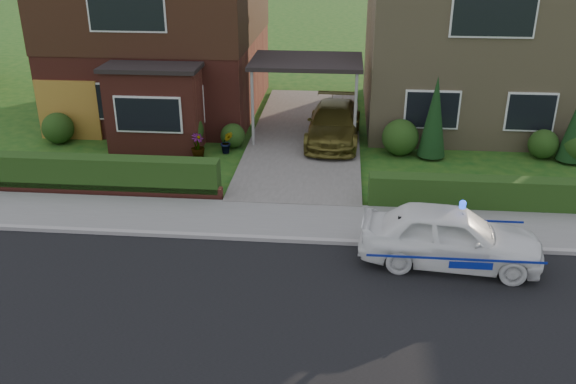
# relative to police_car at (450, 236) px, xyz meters

# --- Properties ---
(ground) EXTENTS (120.00, 120.00, 0.00)m
(ground) POSITION_rel_police_car_xyz_m (-3.75, -2.40, -0.68)
(ground) COLOR #144813
(ground) RESTS_ON ground
(road) EXTENTS (60.00, 6.00, 0.02)m
(road) POSITION_rel_police_car_xyz_m (-3.75, -2.40, -0.68)
(road) COLOR black
(road) RESTS_ON ground
(kerb) EXTENTS (60.00, 0.16, 0.12)m
(kerb) POSITION_rel_police_car_xyz_m (-3.75, 0.65, -0.62)
(kerb) COLOR #9E9993
(kerb) RESTS_ON ground
(sidewalk) EXTENTS (60.00, 2.00, 0.10)m
(sidewalk) POSITION_rel_police_car_xyz_m (-3.75, 1.70, -0.63)
(sidewalk) COLOR slate
(sidewalk) RESTS_ON ground
(driveway) EXTENTS (3.80, 12.00, 0.12)m
(driveway) POSITION_rel_police_car_xyz_m (-3.75, 8.60, -0.62)
(driveway) COLOR #666059
(driveway) RESTS_ON ground
(house_left) EXTENTS (7.50, 9.53, 7.25)m
(house_left) POSITION_rel_police_car_xyz_m (-9.54, 11.50, 3.13)
(house_left) COLOR maroon
(house_left) RESTS_ON ground
(house_right) EXTENTS (7.50, 8.06, 7.25)m
(house_right) POSITION_rel_police_car_xyz_m (2.05, 11.59, 2.98)
(house_right) COLOR #928059
(house_right) RESTS_ON ground
(carport_link) EXTENTS (3.80, 3.00, 2.77)m
(carport_link) POSITION_rel_police_car_xyz_m (-3.75, 8.55, 1.98)
(carport_link) COLOR black
(carport_link) RESTS_ON ground
(garage_door) EXTENTS (2.20, 0.10, 2.10)m
(garage_door) POSITION_rel_police_car_xyz_m (-12.00, 7.56, 0.37)
(garage_door) COLOR olive
(garage_door) RESTS_ON ground
(dwarf_wall) EXTENTS (7.70, 0.25, 0.36)m
(dwarf_wall) POSITION_rel_police_car_xyz_m (-9.55, 2.90, -0.50)
(dwarf_wall) COLOR maroon
(dwarf_wall) RESTS_ON ground
(hedge_left) EXTENTS (7.50, 0.55, 0.90)m
(hedge_left) POSITION_rel_police_car_xyz_m (-9.55, 3.05, -0.68)
(hedge_left) COLOR black
(hedge_left) RESTS_ON ground
(hedge_right) EXTENTS (7.50, 0.55, 0.80)m
(hedge_right) POSITION_rel_police_car_xyz_m (2.05, 2.95, -0.68)
(hedge_right) COLOR black
(hedge_right) RESTS_ON ground
(shrub_left_far) EXTENTS (1.08, 1.08, 1.08)m
(shrub_left_far) POSITION_rel_police_car_xyz_m (-12.25, 7.10, -0.14)
(shrub_left_far) COLOR black
(shrub_left_far) RESTS_ON ground
(shrub_left_mid) EXTENTS (1.32, 1.32, 1.32)m
(shrub_left_mid) POSITION_rel_police_car_xyz_m (-7.75, 6.90, -0.02)
(shrub_left_mid) COLOR black
(shrub_left_mid) RESTS_ON ground
(shrub_left_near) EXTENTS (0.84, 0.84, 0.84)m
(shrub_left_near) POSITION_rel_police_car_xyz_m (-6.15, 7.20, -0.26)
(shrub_left_near) COLOR black
(shrub_left_near) RESTS_ON ground
(shrub_right_near) EXTENTS (1.20, 1.20, 1.20)m
(shrub_right_near) POSITION_rel_police_car_xyz_m (-0.55, 7.00, -0.08)
(shrub_right_near) COLOR black
(shrub_right_near) RESTS_ON ground
(shrub_right_mid) EXTENTS (0.96, 0.96, 0.96)m
(shrub_right_mid) POSITION_rel_police_car_xyz_m (4.05, 7.10, -0.20)
(shrub_right_mid) COLOR black
(shrub_right_mid) RESTS_ON ground
(conifer_a) EXTENTS (0.90, 0.90, 2.60)m
(conifer_a) POSITION_rel_police_car_xyz_m (0.45, 6.80, 0.62)
(conifer_a) COLOR black
(conifer_a) RESTS_ON ground
(conifer_b) EXTENTS (0.90, 0.90, 2.20)m
(conifer_b) POSITION_rel_police_car_xyz_m (4.85, 6.80, 0.42)
(conifer_b) COLOR black
(conifer_b) RESTS_ON ground
(police_car) EXTENTS (3.67, 4.13, 1.52)m
(police_car) POSITION_rel_police_car_xyz_m (0.00, 0.00, 0.00)
(police_car) COLOR white
(police_car) RESTS_ON ground
(driveway_car) EXTENTS (1.94, 4.37, 1.25)m
(driveway_car) POSITION_rel_police_car_xyz_m (-2.75, 7.89, 0.06)
(driveway_car) COLOR brown
(driveway_car) RESTS_ON driveway
(potted_plant_a) EXTENTS (0.46, 0.38, 0.76)m
(potted_plant_a) POSITION_rel_police_car_xyz_m (-12.11, 3.60, -0.30)
(potted_plant_a) COLOR gray
(potted_plant_a) RESTS_ON ground
(potted_plant_b) EXTENTS (0.49, 0.44, 0.75)m
(potted_plant_b) POSITION_rel_police_car_xyz_m (-6.25, 6.60, -0.31)
(potted_plant_b) COLOR gray
(potted_plant_b) RESTS_ON ground
(potted_plant_c) EXTENTS (0.62, 0.62, 0.80)m
(potted_plant_c) POSITION_rel_police_car_xyz_m (-7.11, 6.08, -0.28)
(potted_plant_c) COLOR gray
(potted_plant_c) RESTS_ON ground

